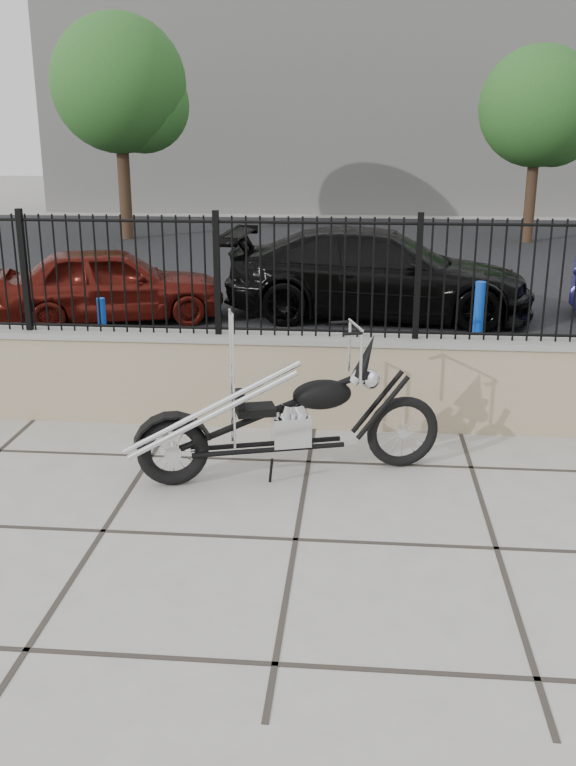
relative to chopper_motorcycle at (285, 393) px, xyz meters
The scene contains 12 objects.
ground_plane 1.42m from the chopper_motorcycle, 80.74° to the right, with size 90.00×90.00×0.00m, color #99968E.
parking_lot 11.36m from the chopper_motorcycle, 89.04° to the left, with size 30.00×30.00×0.00m, color black.
retaining_wall 1.38m from the chopper_motorcycle, 81.84° to the left, with size 14.00×0.36×0.96m, color gray.
iron_fence 1.55m from the chopper_motorcycle, 81.84° to the left, with size 14.00×0.08×1.20m, color black.
background_building 25.53m from the chopper_motorcycle, 89.57° to the left, with size 22.00×6.00×8.00m, color beige.
chopper_motorcycle is the anchor object (origin of this frame).
car_red 6.66m from the chopper_motorcycle, 119.81° to the left, with size 1.42×3.54×1.21m, color #4F110B.
car_black 6.51m from the chopper_motorcycle, 81.93° to the left, with size 2.00×4.93×1.43m, color black.
bollard_a 4.22m from the chopper_motorcycle, 129.39° to the left, with size 0.11×0.11×0.90m, color blue.
bollard_b 4.32m from the chopper_motorcycle, 59.96° to the left, with size 0.13×0.13×1.11m, color #0B27AA.
tree_left 16.95m from the chopper_motorcycle, 110.66° to the left, with size 3.56×3.56×6.01m.
tree_right 16.87m from the chopper_motorcycle, 72.24° to the left, with size 3.05×3.05×5.15m.
Camera 1 is at (0.44, -5.48, 3.00)m, focal length 38.00 mm.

